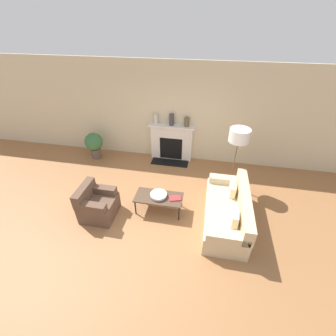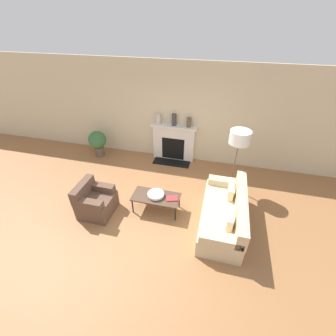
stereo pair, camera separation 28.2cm
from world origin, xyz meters
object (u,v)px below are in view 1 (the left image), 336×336
at_px(couch, 228,211).
at_px(bowl, 159,195).
at_px(coffee_table, 159,198).
at_px(mantel_vase_center_left, 172,120).
at_px(armchair_near, 97,204).
at_px(potted_plant, 94,143).
at_px(fireplace, 171,143).
at_px(mantel_vase_center_right, 187,122).
at_px(floor_lamp, 239,138).
at_px(mantel_vase_left, 156,119).
at_px(book, 175,198).

height_order(couch, bowl, couch).
height_order(coffee_table, mantel_vase_center_left, mantel_vase_center_left).
bearing_deg(armchair_near, coffee_table, -73.67).
height_order(bowl, potted_plant, potted_plant).
bearing_deg(fireplace, coffee_table, -86.94).
relative_size(mantel_vase_center_left, mantel_vase_center_right, 1.26).
height_order(fireplace, floor_lamp, floor_lamp).
distance_m(floor_lamp, potted_plant, 4.35).
bearing_deg(mantel_vase_left, armchair_near, -105.17).
relative_size(armchair_near, mantel_vase_center_left, 2.30).
bearing_deg(fireplace, mantel_vase_center_left, 101.05).
xyz_separation_m(mantel_vase_center_left, mantel_vase_center_right, (0.44, 0.00, -0.04)).
xyz_separation_m(couch, coffee_table, (-1.56, 0.06, 0.08)).
height_order(couch, mantel_vase_left, mantel_vase_left).
height_order(armchair_near, bowl, armchair_near).
distance_m(coffee_table, bowl, 0.08).
bearing_deg(armchair_near, floor_lamp, -61.38).
xyz_separation_m(couch, armchair_near, (-2.90, -0.34, 0.00)).
bearing_deg(coffee_table, mantel_vase_center_left, 93.11).
bearing_deg(couch, coffee_table, -92.14).
bearing_deg(armchair_near, couch, -83.40).
xyz_separation_m(floor_lamp, mantel_vase_center_right, (-1.36, 1.09, -0.16)).
bearing_deg(mantel_vase_center_left, mantel_vase_center_right, 0.00).
distance_m(fireplace, potted_plant, 2.42).
distance_m(couch, potted_plant, 4.54).
height_order(floor_lamp, mantel_vase_center_right, floor_lamp).
xyz_separation_m(bowl, mantel_vase_left, (-0.60, 2.33, 0.83)).
xyz_separation_m(book, mantel_vase_center_left, (-0.50, 2.33, 0.88)).
distance_m(couch, armchair_near, 2.92).
xyz_separation_m(armchair_near, mantel_vase_center_right, (1.66, 2.74, 0.97)).
distance_m(bowl, mantel_vase_center_left, 2.48).
height_order(mantel_vase_left, potted_plant, mantel_vase_left).
bearing_deg(fireplace, floor_lamp, -30.84).
bearing_deg(coffee_table, couch, -2.14).
xyz_separation_m(coffee_table, bowl, (-0.01, 0.01, 0.08)).
bearing_deg(book, mantel_vase_left, 96.13).
bearing_deg(potted_plant, mantel_vase_center_left, 9.59).
height_order(armchair_near, book, armchair_near).
bearing_deg(book, floor_lamp, 27.10).
relative_size(mantel_vase_left, mantel_vase_center_right, 1.14).
height_order(fireplace, couch, fireplace).
relative_size(mantel_vase_center_left, potted_plant, 0.40).
relative_size(fireplace, armchair_near, 1.78).
bearing_deg(mantel_vase_left, couch, -48.08).
bearing_deg(fireplace, armchair_near, -114.11).
bearing_deg(mantel_vase_center_left, fireplace, -78.95).
distance_m(coffee_table, potted_plant, 3.18).
xyz_separation_m(mantel_vase_left, mantel_vase_center_left, (0.47, 0.00, 0.02)).
bearing_deg(mantel_vase_center_left, couch, -54.98).
relative_size(fireplace, bowl, 3.63).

